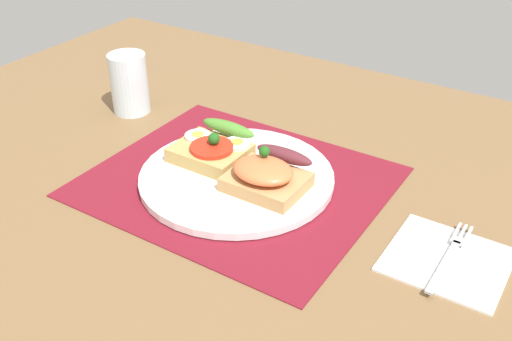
# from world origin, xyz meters

# --- Properties ---
(ground_plane) EXTENTS (1.20, 0.90, 0.03)m
(ground_plane) POSITION_xyz_m (0.00, 0.00, -0.02)
(ground_plane) COLOR brown
(placemat) EXTENTS (0.37, 0.31, 0.00)m
(placemat) POSITION_xyz_m (0.00, 0.00, 0.00)
(placemat) COLOR maroon
(placemat) RESTS_ON ground_plane
(plate) EXTENTS (0.25, 0.25, 0.01)m
(plate) POSITION_xyz_m (0.00, 0.00, 0.01)
(plate) COLOR white
(plate) RESTS_ON placemat
(sandwich_egg_tomato) EXTENTS (0.10, 0.09, 0.04)m
(sandwich_egg_tomato) POSITION_xyz_m (-0.05, 0.02, 0.03)
(sandwich_egg_tomato) COLOR tan
(sandwich_egg_tomato) RESTS_ON plate
(sandwich_salmon) EXTENTS (0.10, 0.09, 0.05)m
(sandwich_salmon) POSITION_xyz_m (0.05, -0.00, 0.03)
(sandwich_salmon) COLOR tan
(sandwich_salmon) RESTS_ON plate
(napkin) EXTENTS (0.13, 0.12, 0.01)m
(napkin) POSITION_xyz_m (0.28, -0.01, 0.00)
(napkin) COLOR white
(napkin) RESTS_ON ground_plane
(fork) EXTENTS (0.02, 0.13, 0.00)m
(fork) POSITION_xyz_m (0.28, -0.00, 0.01)
(fork) COLOR #B7B7BC
(fork) RESTS_ON napkin
(drinking_glass) EXTENTS (0.06, 0.06, 0.10)m
(drinking_glass) POSITION_xyz_m (-0.26, 0.08, 0.05)
(drinking_glass) COLOR silver
(drinking_glass) RESTS_ON ground_plane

